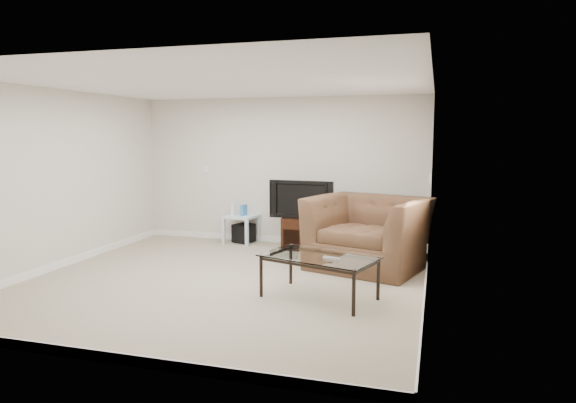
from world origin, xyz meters
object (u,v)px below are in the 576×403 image
(tv_stand, at_px, (303,234))
(recliner, at_px, (369,221))
(side_table, at_px, (242,229))
(subwoofer, at_px, (244,233))
(coffee_table, at_px, (319,277))
(television, at_px, (303,199))

(tv_stand, bearing_deg, recliner, -34.09)
(side_table, bearing_deg, subwoofer, 26.06)
(side_table, bearing_deg, tv_stand, -11.09)
(side_table, relative_size, recliner, 0.33)
(subwoofer, distance_m, coffee_table, 3.29)
(television, height_order, side_table, television)
(television, relative_size, subwoofer, 3.25)
(tv_stand, distance_m, subwoofer, 1.17)
(side_table, xyz_separation_m, coffee_table, (1.98, -2.64, 0.01))
(tv_stand, distance_m, television, 0.57)
(television, xyz_separation_m, coffee_table, (0.81, -2.38, -0.59))
(tv_stand, relative_size, subwoofer, 2.08)
(television, bearing_deg, tv_stand, 92.43)
(coffee_table, bearing_deg, recliner, 77.03)
(tv_stand, xyz_separation_m, coffee_table, (0.81, -2.41, -0.02))
(television, bearing_deg, coffee_table, -66.80)
(side_table, relative_size, coffee_table, 0.40)
(television, distance_m, recliner, 1.44)
(coffee_table, bearing_deg, side_table, 126.92)
(side_table, height_order, subwoofer, side_table)
(coffee_table, bearing_deg, tv_stand, 108.55)
(tv_stand, distance_m, side_table, 1.20)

